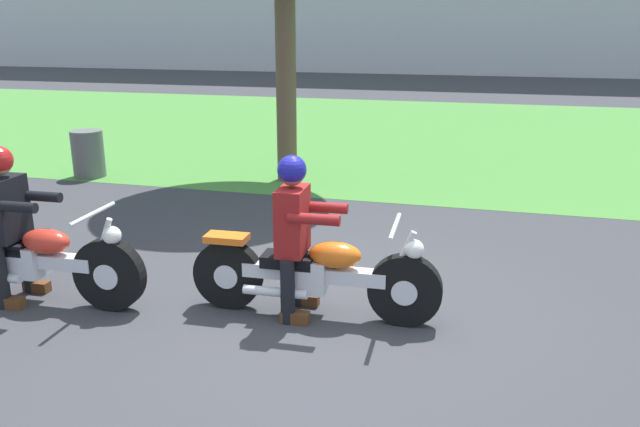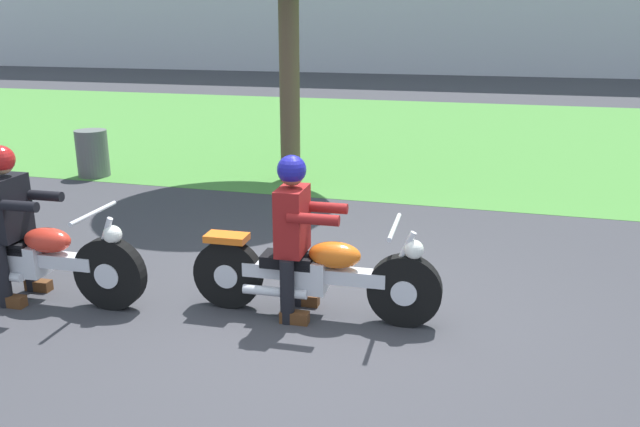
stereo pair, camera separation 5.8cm
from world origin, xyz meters
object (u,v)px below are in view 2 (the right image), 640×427
rider_lead (295,224)px  rider_follow (10,212)px  motorcycle_lead (314,274)px  motorcycle_follow (33,259)px  trash_can (92,153)px

rider_lead → rider_follow: rider_follow is taller
motorcycle_lead → motorcycle_follow: size_ratio=0.99×
motorcycle_lead → rider_follow: (-2.66, -0.37, 0.44)m
motorcycle_follow → trash_can: size_ratio=2.89×
motorcycle_lead → motorcycle_follow: bearing=-173.9°
rider_lead → motorcycle_follow: (-2.33, -0.36, -0.41)m
rider_follow → motorcycle_lead: bearing=5.7°
rider_follow → trash_can: rider_follow is taller
motorcycle_lead → motorcycle_follow: motorcycle_follow is taller
trash_can → motorcycle_follow: bearing=-61.2°
motorcycle_follow → rider_lead: bearing=6.6°
rider_lead → rider_follow: (-2.50, -0.36, 0.01)m
motorcycle_follow → rider_follow: size_ratio=1.55×
motorcycle_lead → rider_follow: bearing=-174.3°
motorcycle_lead → rider_lead: size_ratio=1.55×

